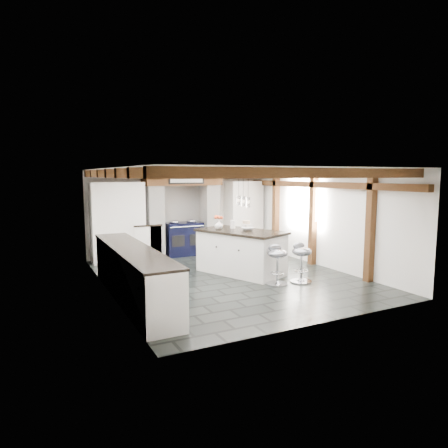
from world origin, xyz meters
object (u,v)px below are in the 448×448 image
range_cooker (183,238)px  bar_stool_near (301,258)px  kitchen_island (241,251)px  bar_stool_far (277,260)px

range_cooker → bar_stool_near: bearing=-72.9°
range_cooker → kitchen_island: size_ratio=0.46×
bar_stool_far → kitchen_island: bearing=115.2°
range_cooker → kitchen_island: (0.41, -2.48, 0.03)m
kitchen_island → bar_stool_far: bearing=-103.7°
range_cooker → bar_stool_near: 3.88m
kitchen_island → bar_stool_near: kitchen_island is taller
kitchen_island → bar_stool_near: size_ratio=2.69×
bar_stool_near → bar_stool_far: (-0.54, 0.07, -0.00)m
range_cooker → bar_stool_near: range_cooker is taller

